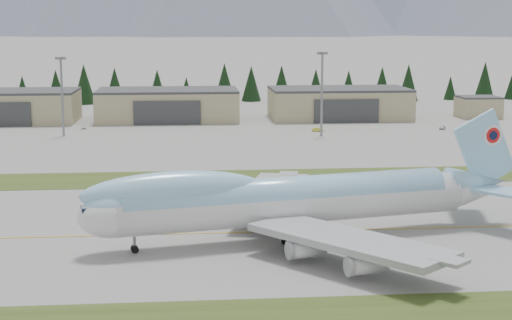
{
  "coord_description": "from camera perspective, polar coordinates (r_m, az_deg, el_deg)",
  "views": [
    {
      "loc": [
        -8.92,
        -121.73,
        33.19
      ],
      "look_at": [
        4.03,
        21.69,
        8.0
      ],
      "focal_mm": 55.0,
      "sensor_mm": 36.0,
      "label": 1
    }
  ],
  "objects": [
    {
      "name": "grass_strip_near",
      "position": [
        90.51,
        0.88,
        -11.59
      ],
      "size": [
        400.0,
        14.0,
        0.08
      ],
      "primitive_type": "cube",
      "color": "#324318",
      "rests_on": "ground"
    },
    {
      "name": "grass_strip_far",
      "position": [
        170.23,
        -2.06,
        -1.33
      ],
      "size": [
        400.0,
        18.0,
        0.08
      ],
      "primitive_type": "cube",
      "color": "#324318",
      "rests_on": "ground"
    },
    {
      "name": "ground",
      "position": [
        126.49,
        -0.94,
        -5.29
      ],
      "size": [
        7000.0,
        7000.0,
        0.0
      ],
      "primitive_type": "plane",
      "color": "slate",
      "rests_on": "ground"
    },
    {
      "name": "taxiway_line_main",
      "position": [
        126.49,
        -0.94,
        -5.29
      ],
      "size": [
        400.0,
        0.4,
        0.02
      ],
      "primitive_type": "cube",
      "color": "gold",
      "rests_on": "ground"
    },
    {
      "name": "hangar_left",
      "position": [
        279.79,
        -17.78,
        3.75
      ],
      "size": [
        48.0,
        26.6,
        10.8
      ],
      "color": "tan",
      "rests_on": "ground"
    },
    {
      "name": "hangar_center",
      "position": [
        273.11,
        -6.42,
        4.02
      ],
      "size": [
        48.0,
        26.6,
        10.8
      ],
      "color": "tan",
      "rests_on": "ground"
    },
    {
      "name": "boeing_747_freighter",
      "position": [
        121.19,
        2.44,
        -2.87
      ],
      "size": [
        73.71,
        61.97,
        19.34
      ],
      "rotation": [
        0.0,
        0.0,
        0.21
      ],
      "color": "silver",
      "rests_on": "ground"
    },
    {
      "name": "control_shed",
      "position": [
        290.55,
        15.86,
        3.74
      ],
      "size": [
        14.0,
        12.0,
        7.6
      ],
      "color": "tan",
      "rests_on": "ground"
    },
    {
      "name": "floodlight_masts",
      "position": [
        232.75,
        -8.15,
        5.7
      ],
      "size": [
        203.11,
        9.42,
        24.89
      ],
      "color": "slate",
      "rests_on": "ground"
    },
    {
      "name": "conifer_belt",
      "position": [
        334.85,
        -2.78,
        5.48
      ],
      "size": [
        273.53,
        15.71,
        16.75
      ],
      "color": "black",
      "rests_on": "ground"
    },
    {
      "name": "service_vehicle_c",
      "position": [
        255.78,
        13.4,
        2.19
      ],
      "size": [
        3.16,
        4.13,
        1.11
      ],
      "primitive_type": "imported",
      "rotation": [
        0.0,
        0.0,
        -0.48
      ],
      "color": "silver",
      "rests_on": "ground"
    },
    {
      "name": "service_vehicle_b",
      "position": [
        244.31,
        4.51,
        2.08
      ],
      "size": [
        3.75,
        1.67,
        1.2
      ],
      "primitive_type": "imported",
      "rotation": [
        0.0,
        0.0,
        1.46
      ],
      "color": "gold",
      "rests_on": "ground"
    },
    {
      "name": "service_vehicle_a",
      "position": [
        255.59,
        -12.41,
        2.23
      ],
      "size": [
        1.31,
        3.21,
        1.09
      ],
      "primitive_type": "imported",
      "rotation": [
        0.0,
        0.0,
        0.0
      ],
      "color": "white",
      "rests_on": "ground"
    },
    {
      "name": "hangar_right",
      "position": [
        278.32,
        6.05,
        4.13
      ],
      "size": [
        48.0,
        26.6,
        10.8
      ],
      "color": "tan",
      "rests_on": "ground"
    }
  ]
}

